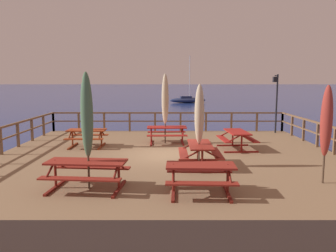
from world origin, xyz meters
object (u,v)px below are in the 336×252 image
picnic_table_back_left (237,136)px  picnic_table_mid_centre (200,150)px  patio_umbrella_tall_back_left (200,115)px  patio_umbrella_short_back (85,102)px  picnic_table_mid_right (87,168)px  patio_umbrella_tall_mid_right (87,115)px  patio_umbrella_tall_front (165,99)px  picnic_table_front_right (167,131)px  picnic_table_front_left (87,134)px  sailboat_distant (188,100)px  lamp_post_hooked (276,95)px  patio_umbrella_short_front (327,121)px  picnic_table_mid_left (201,173)px

picnic_table_back_left → picnic_table_mid_centre: size_ratio=0.98×
patio_umbrella_tall_back_left → patio_umbrella_short_back: patio_umbrella_short_back is taller
picnic_table_mid_right → patio_umbrella_tall_mid_right: bearing=0.1°
picnic_table_back_left → patio_umbrella_tall_front: 3.63m
picnic_table_front_right → patio_umbrella_tall_back_left: (1.09, -4.25, 1.20)m
picnic_table_front_left → picnic_table_mid_right: bearing=-76.5°
sailboat_distant → picnic_table_front_right: bearing=-94.7°
patio_umbrella_tall_back_left → picnic_table_mid_centre: bearing=51.7°
lamp_post_hooked → picnic_table_front_right: bearing=-153.8°
picnic_table_mid_centre → picnic_table_mid_right: bearing=-143.4°
picnic_table_mid_right → patio_umbrella_tall_mid_right: patio_umbrella_tall_mid_right is taller
patio_umbrella_tall_mid_right → patio_umbrella_tall_front: patio_umbrella_tall_front is taller
picnic_table_mid_centre → patio_umbrella_short_back: bearing=144.8°
picnic_table_front_right → sailboat_distant: sailboat_distant is taller
patio_umbrella_short_front → patio_umbrella_tall_mid_right: bearing=-175.4°
patio_umbrella_short_front → sailboat_distant: bearing=91.4°
picnic_table_front_right → patio_umbrella_tall_front: size_ratio=0.58×
picnic_table_mid_left → sailboat_distant: size_ratio=0.23×
picnic_table_front_right → patio_umbrella_short_front: size_ratio=0.67×
picnic_table_mid_centre → patio_umbrella_tall_mid_right: size_ratio=0.61×
patio_umbrella_tall_front → patio_umbrella_short_back: patio_umbrella_tall_front is taller
picnic_table_back_left → picnic_table_front_right: (-2.95, 1.39, 0.00)m
lamp_post_hooked → picnic_table_back_left: bearing=-124.4°
patio_umbrella_tall_mid_right → sailboat_distant: bearing=83.5°
picnic_table_front_right → sailboat_distant: bearing=85.3°
patio_umbrella_short_back → patio_umbrella_short_front: bearing=-33.0°
patio_umbrella_tall_back_left → sailboat_distant: sailboat_distant is taller
picnic_table_front_right → patio_umbrella_short_front: 7.62m
sailboat_distant → patio_umbrella_short_front: bearing=-88.6°
picnic_table_back_left → patio_umbrella_short_back: (-6.45, 0.46, 1.42)m
picnic_table_front_right → patio_umbrella_short_back: size_ratio=0.59×
patio_umbrella_short_front → patio_umbrella_tall_back_left: bearing=151.2°
picnic_table_mid_left → sailboat_distant: (2.43, 47.40, -0.90)m
picnic_table_front_right → lamp_post_hooked: bearing=26.2°
picnic_table_front_right → patio_umbrella_tall_mid_right: (-2.05, -6.60, 1.42)m
patio_umbrella_tall_front → lamp_post_hooked: size_ratio=0.99×
picnic_table_mid_right → lamp_post_hooked: (7.99, 9.49, 1.55)m
picnic_table_mid_centre → patio_umbrella_tall_front: size_ratio=0.59×
picnic_table_mid_left → lamp_post_hooked: (5.00, 9.87, 1.56)m
picnic_table_mid_centre → picnic_table_mid_left: (-0.25, -2.78, -0.00)m
patio_umbrella_short_front → picnic_table_front_right: bearing=126.0°
picnic_table_mid_left → lamp_post_hooked: bearing=63.1°
picnic_table_mid_right → picnic_table_mid_left: bearing=-7.2°
patio_umbrella_tall_back_left → patio_umbrella_short_front: bearing=-28.8°
picnic_table_front_right → lamp_post_hooked: lamp_post_hooked is taller
patio_umbrella_tall_mid_right → patio_umbrella_tall_back_left: patio_umbrella_tall_mid_right is taller
picnic_table_mid_right → patio_umbrella_tall_back_left: patio_umbrella_tall_back_left is taller
picnic_table_mid_right → patio_umbrella_tall_front: 7.04m
picnic_table_mid_right → picnic_table_back_left: same height
picnic_table_back_left → patio_umbrella_short_back: patio_umbrella_short_back is taller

